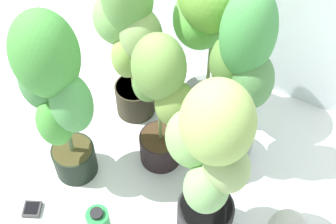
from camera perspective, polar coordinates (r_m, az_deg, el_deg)
The scene contains 8 objects.
ground_plane at distance 2.30m, azimuth -2.39°, elevation -8.44°, with size 8.00×8.00×0.00m, color silver.
potted_plant_back_center at distance 2.10m, azimuth 5.22°, elevation 11.48°, with size 0.46×0.46×1.01m.
potted_plant_front_left at distance 1.91m, azimuth -13.74°, elevation 2.67°, with size 0.41×0.37×0.98m.
potted_plant_front_right at distance 1.71m, azimuth 5.10°, elevation -6.40°, with size 0.38×0.36×0.96m.
potted_plant_back_left at distance 2.15m, azimuth -4.84°, elevation 9.97°, with size 0.41×0.31×1.00m.
potted_plant_center at distance 1.99m, azimuth -0.81°, elevation 1.88°, with size 0.35×0.28×0.81m.
potted_plant_back_right at distance 1.96m, azimuth 8.85°, elevation 4.21°, with size 0.35×0.31×1.02m.
hygrometer_box at distance 2.30m, azimuth -16.33°, elevation -11.37°, with size 0.11×0.11×0.03m.
Camera 1 is at (0.63, -0.98, 1.99)m, focal length 49.69 mm.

